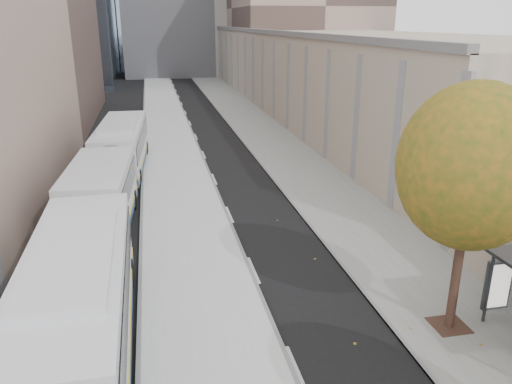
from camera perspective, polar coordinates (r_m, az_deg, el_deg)
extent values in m
cube|color=#B9B9B9|center=(35.13, -9.46, 3.75)|extent=(4.25, 150.00, 0.15)
cube|color=gray|center=(36.31, 3.28, 4.41)|extent=(4.75, 150.00, 0.08)
cube|color=tan|center=(66.40, 6.48, 14.40)|extent=(18.00, 92.00, 8.00)
cylinder|color=#302216|center=(16.52, 21.84, -9.28)|extent=(0.28, 0.28, 3.24)
sphere|color=#2A4C15|center=(15.25, 23.46, 2.66)|extent=(4.20, 4.20, 4.20)
cube|color=silver|center=(29.17, -15.83, 3.05)|extent=(3.62, 18.09, 2.99)
cube|color=black|center=(29.04, -15.93, 4.09)|extent=(3.64, 17.37, 1.04)
cube|color=#1A774A|center=(20.84, -17.12, -4.48)|extent=(1.90, 0.17, 1.16)
imported|color=silver|center=(41.36, -14.61, 6.48)|extent=(1.58, 3.75, 1.27)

